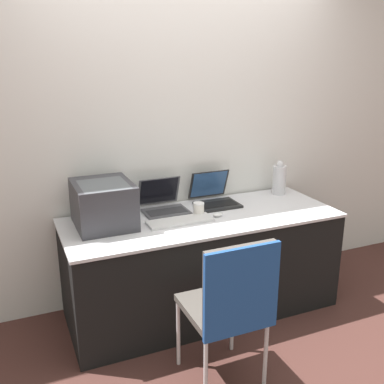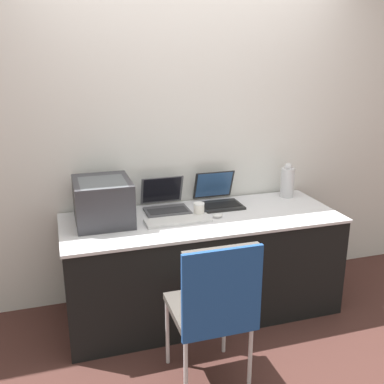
# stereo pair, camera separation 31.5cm
# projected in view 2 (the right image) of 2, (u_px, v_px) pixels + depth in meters

# --- Properties ---
(ground_plane) EXTENTS (14.00, 14.00, 0.00)m
(ground_plane) POSITION_uv_depth(u_px,v_px,m) (218.00, 336.00, 3.08)
(ground_plane) COLOR #472823
(wall_back) EXTENTS (8.00, 0.05, 2.60)m
(wall_back) POSITION_uv_depth(u_px,v_px,m) (185.00, 130.00, 3.42)
(wall_back) COLOR silver
(wall_back) RESTS_ON ground_plane
(table) EXTENTS (1.97, 0.75, 0.75)m
(table) POSITION_uv_depth(u_px,v_px,m) (202.00, 264.00, 3.31)
(table) COLOR black
(table) RESTS_ON ground_plane
(printer) EXTENTS (0.38, 0.44, 0.30)m
(printer) POSITION_uv_depth(u_px,v_px,m) (103.00, 200.00, 3.05)
(printer) COLOR #333338
(printer) RESTS_ON table
(laptop_left) EXTENTS (0.32, 0.32, 0.24)m
(laptop_left) POSITION_uv_depth(u_px,v_px,m) (165.00, 203.00, 3.32)
(laptop_left) COLOR #4C4C51
(laptop_left) RESTS_ON table
(laptop_right) EXTENTS (0.32, 0.33, 0.24)m
(laptop_right) POSITION_uv_depth(u_px,v_px,m) (218.00, 198.00, 3.44)
(laptop_right) COLOR black
(laptop_right) RESTS_ON table
(external_keyboard) EXTENTS (0.46, 0.16, 0.02)m
(external_keyboard) POSITION_uv_depth(u_px,v_px,m) (178.00, 221.00, 3.10)
(external_keyboard) COLOR silver
(external_keyboard) RESTS_ON table
(coffee_cup) EXTENTS (0.08, 0.08, 0.09)m
(coffee_cup) POSITION_uv_depth(u_px,v_px,m) (199.00, 209.00, 3.21)
(coffee_cup) COLOR white
(coffee_cup) RESTS_ON table
(mouse) EXTENTS (0.08, 0.05, 0.03)m
(mouse) POSITION_uv_depth(u_px,v_px,m) (218.00, 216.00, 3.18)
(mouse) COLOR silver
(mouse) RESTS_ON table
(metal_pitcher) EXTENTS (0.11, 0.11, 0.28)m
(metal_pitcher) POSITION_uv_depth(u_px,v_px,m) (287.00, 181.00, 3.61)
(metal_pitcher) COLOR silver
(metal_pitcher) RESTS_ON table
(chair) EXTENTS (0.43, 0.46, 0.94)m
(chair) POSITION_uv_depth(u_px,v_px,m) (215.00, 301.00, 2.41)
(chair) COLOR #4C4742
(chair) RESTS_ON ground_plane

